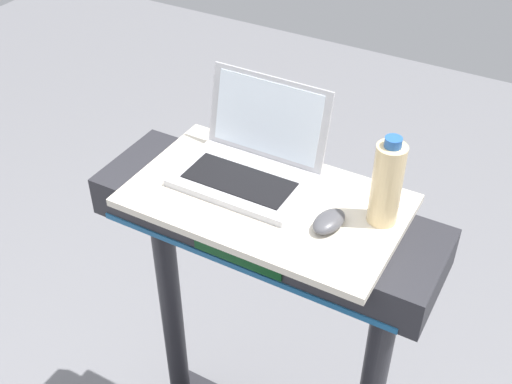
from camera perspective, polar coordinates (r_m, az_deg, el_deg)
name	(u,v)px	position (r m, az deg, el deg)	size (l,w,h in m)	color
desk_board	(266,200)	(1.60, 0.88, -0.74)	(0.67, 0.40, 0.02)	beige
laptop	(251,159)	(1.64, -0.46, 2.91)	(0.33, 0.27, 0.23)	#B7B7BC
computer_mouse	(329,221)	(1.50, 6.43, -2.57)	(0.06, 0.10, 0.03)	#4C4C51
water_bottle	(387,183)	(1.49, 11.42, 0.74)	(0.07, 0.07, 0.23)	beige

